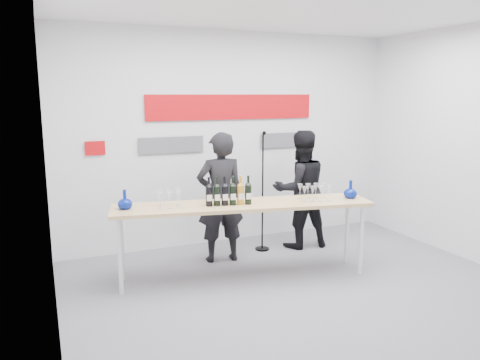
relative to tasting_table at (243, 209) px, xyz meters
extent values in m
plane|color=slate|center=(0.44, -0.58, -0.83)|extent=(5.00, 5.00, 0.00)
cube|color=silver|center=(0.44, 1.42, 0.67)|extent=(5.00, 0.04, 3.00)
cube|color=#B9070D|center=(0.44, 1.39, 1.12)|extent=(2.50, 0.02, 0.35)
cube|color=#59595E|center=(-0.46, 1.39, 0.62)|extent=(0.90, 0.02, 0.22)
cube|color=#59595E|center=(1.34, 1.39, 0.62)|extent=(0.90, 0.02, 0.22)
cube|color=#B9070D|center=(-1.46, 1.39, 0.62)|extent=(0.25, 0.02, 0.18)
cube|color=#D7B373|center=(0.00, 0.00, 0.05)|extent=(3.04, 1.17, 0.04)
cylinder|color=silver|center=(-1.40, 0.08, -0.40)|extent=(0.05, 0.05, 0.85)
cylinder|color=silver|center=(1.33, -0.47, -0.40)|extent=(0.05, 0.05, 0.85)
cylinder|color=silver|center=(-1.33, 0.47, -0.40)|extent=(0.05, 0.05, 0.85)
cylinder|color=silver|center=(1.40, -0.08, -0.40)|extent=(0.05, 0.05, 0.85)
imported|color=black|center=(-0.04, 0.64, 0.01)|extent=(0.65, 0.46, 1.67)
imported|color=black|center=(1.19, 0.74, 0.00)|extent=(0.85, 0.69, 1.64)
cylinder|color=black|center=(0.63, 0.80, -0.82)|extent=(0.19, 0.19, 0.02)
cylinder|color=black|center=(0.63, 0.80, -0.03)|extent=(0.02, 0.02, 1.60)
sphere|color=black|center=(0.63, 0.77, 0.80)|extent=(0.05, 0.05, 0.05)
camera|label=1|loc=(-2.10, -4.79, 1.31)|focal=35.00mm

